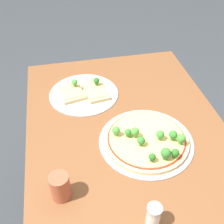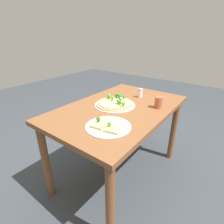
{
  "view_description": "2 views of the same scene",
  "coord_description": "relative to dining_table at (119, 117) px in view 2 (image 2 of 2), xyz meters",
  "views": [
    {
      "loc": [
        0.68,
        -0.22,
        1.5
      ],
      "look_at": [
        -0.16,
        -0.04,
        0.74
      ],
      "focal_mm": 45.0,
      "sensor_mm": 36.0,
      "label": 1
    },
    {
      "loc": [
        -1.13,
        -0.77,
        1.3
      ],
      "look_at": [
        -0.16,
        -0.04,
        0.74
      ],
      "focal_mm": 28.0,
      "sensor_mm": 36.0,
      "label": 2
    }
  ],
  "objects": [
    {
      "name": "drinking_cup",
      "position": [
        0.18,
        -0.27,
        0.15
      ],
      "size": [
        0.06,
        0.06,
        0.09
      ],
      "primitive_type": "cylinder",
      "color": "#AD5138",
      "rests_on": "dining_table"
    },
    {
      "name": "pizza_tray_whole",
      "position": [
        0.02,
        0.05,
        0.11
      ],
      "size": [
        0.35,
        0.35,
        0.07
      ],
      "color": "#A3A3A8",
      "rests_on": "dining_table"
    },
    {
      "name": "condiment_shaker",
      "position": [
        0.32,
        -0.03,
        0.14
      ],
      "size": [
        0.04,
        0.04,
        0.09
      ],
      "color": "silver",
      "rests_on": "dining_table"
    },
    {
      "name": "dining_table",
      "position": [
        0.0,
        0.0,
        0.0
      ],
      "size": [
        1.23,
        0.78,
        0.72
      ],
      "color": "brown",
      "rests_on": "ground_plane"
    },
    {
      "name": "ground_plane",
      "position": [
        0.0,
        0.0,
        -0.63
      ],
      "size": [
        8.0,
        8.0,
        0.0
      ],
      "primitive_type": "plane",
      "color": "#33383D"
    },
    {
      "name": "pizza_tray_slice",
      "position": [
        -0.33,
        -0.14,
        0.11
      ],
      "size": [
        0.31,
        0.31,
        0.06
      ],
      "color": "#A3A3A8",
      "rests_on": "dining_table"
    }
  ]
}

